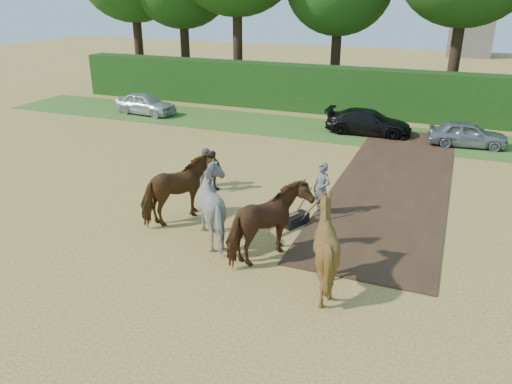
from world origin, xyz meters
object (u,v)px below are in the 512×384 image
object	(u,v)px
plough_team	(246,214)
parked_cars	(444,130)
spectator_far	(213,171)
spectator_near	(207,167)

from	to	relation	value
plough_team	parked_cars	xyz separation A→B (m)	(5.14, 14.79, -0.48)
spectator_far	parked_cars	world-z (taller)	spectator_far
plough_team	parked_cars	world-z (taller)	plough_team
parked_cars	spectator_near	bearing A→B (deg)	-129.91
plough_team	parked_cars	distance (m)	15.66
plough_team	spectator_far	bearing A→B (deg)	128.63
spectator_far	spectator_near	bearing A→B (deg)	66.56
spectator_far	plough_team	bearing A→B (deg)	-125.01
spectator_near	spectator_far	bearing A→B (deg)	-128.22
spectator_near	parked_cars	world-z (taller)	spectator_near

